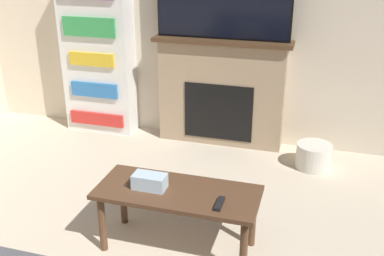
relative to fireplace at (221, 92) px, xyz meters
The scene contains 8 objects.
wall_back 0.82m from the fireplace, 57.07° to the left, with size 6.62×0.06×2.70m.
fireplace is the anchor object (origin of this frame).
tv 0.90m from the fireplace, 90.00° to the right, with size 1.30×0.03×0.72m.
coffee_table 1.82m from the fireplace, 86.06° to the right, with size 1.08×0.46×0.45m.
tissue_box 1.83m from the fireplace, 91.90° to the right, with size 0.22×0.12×0.10m.
remote_control 1.96m from the fireplace, 77.28° to the right, with size 0.04×0.15×0.02m.
bookshelf 1.37m from the fireplace, behind, with size 0.76×0.29×1.66m.
storage_basket 1.11m from the fireplace, 18.75° to the right, with size 0.32×0.32×0.23m.
Camera 1 is at (0.84, -0.56, 1.97)m, focal length 42.00 mm.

